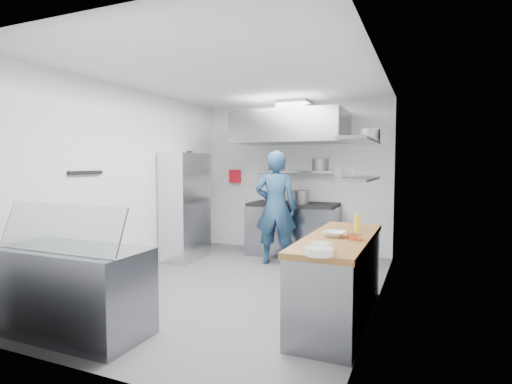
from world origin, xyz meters
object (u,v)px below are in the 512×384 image
at_px(gas_range, 293,231).
at_px(chef, 276,208).
at_px(wire_rack, 185,207).
at_px(display_case, 73,291).

distance_m(gas_range, chef, 0.88).
xyz_separation_m(gas_range, wire_rack, (-1.63, -1.05, 0.48)).
distance_m(wire_rack, display_case, 3.17).
relative_size(chef, wire_rack, 1.02).
bearing_deg(chef, display_case, 63.60).
distance_m(gas_range, wire_rack, 1.99).
height_order(gas_range, chef, chef).
bearing_deg(wire_rack, display_case, -77.06).
xyz_separation_m(chef, wire_rack, (-1.55, -0.32, -0.02)).
bearing_deg(gas_range, wire_rack, -147.30).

